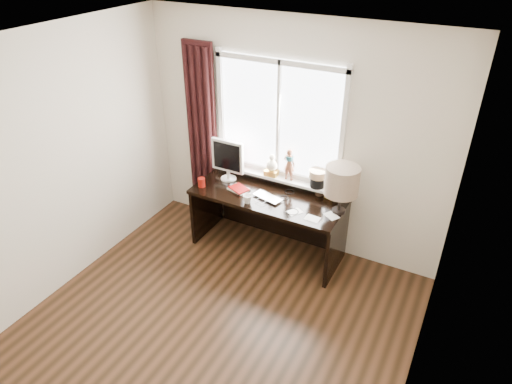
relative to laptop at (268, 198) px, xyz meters
The scene contains 18 objects.
floor 1.74m from the laptop, 87.57° to the right, with size 3.50×4.00×0.00m, color #4B2B19.
ceiling 2.41m from the laptop, 87.57° to the right, with size 3.50×4.00×0.00m, color white.
wall_back 0.70m from the laptop, 81.46° to the left, with size 3.50×2.60×0.00m, color beige.
wall_left 2.36m from the laptop, 137.20° to the right, with size 4.00×2.60×0.00m, color beige.
wall_right 2.45m from the laptop, 40.64° to the right, with size 4.00×2.60×0.00m, color beige.
laptop is the anchor object (origin of this frame).
mug 0.24m from the laptop, 131.44° to the right, with size 0.10×0.10×0.10m, color white.
red_cup 0.79m from the laptop, behind, with size 0.08×0.08×0.11m, color maroon.
window 0.67m from the laptop, 99.11° to the left, with size 1.52×0.21×1.40m.
curtain 1.17m from the laptop, 161.96° to the left, with size 0.38×0.09×2.25m.
desk 0.31m from the laptop, 101.39° to the left, with size 1.70×0.70×0.75m.
monitor 0.68m from the laptop, 163.86° to the left, with size 0.40×0.18×0.49m.
notebook_stack 0.37m from the laptop, behind, with size 0.26×0.22×0.03m.
brush_holder 0.58m from the laptop, 36.53° to the left, with size 0.09×0.09×0.25m.
icon_frame 0.66m from the laptop, 27.57° to the left, with size 0.10×0.04×0.13m.
table_lamp 0.85m from the laptop, ahead, with size 0.35×0.35×0.52m.
loose_papers 0.56m from the laptop, ahead, with size 0.54×0.29×0.00m.
desk_cables 0.24m from the laptop, 10.76° to the left, with size 0.34×0.51×0.01m.
Camera 1 is at (1.79, -2.24, 3.34)m, focal length 32.00 mm.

